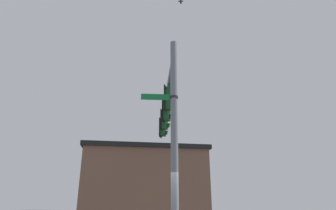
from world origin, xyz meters
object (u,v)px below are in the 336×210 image
(street_name_sign, at_px, (165,97))
(bird_flying, at_px, (181,1))
(traffic_light_mid_inner, at_px, (167,110))
(traffic_light_mid_outer, at_px, (165,120))
(traffic_light_nearest_pole, at_px, (170,98))
(traffic_light_arm_end, at_px, (163,128))

(street_name_sign, height_order, bird_flying, bird_flying)
(bird_flying, bearing_deg, traffic_light_mid_inner, -152.39)
(traffic_light_mid_outer, relative_size, bird_flying, 3.84)
(traffic_light_nearest_pole, bearing_deg, traffic_light_arm_end, -160.85)
(traffic_light_mid_inner, relative_size, traffic_light_arm_end, 1.00)
(traffic_light_mid_outer, bearing_deg, street_name_sign, 15.49)
(traffic_light_arm_end, height_order, street_name_sign, traffic_light_arm_end)
(traffic_light_mid_inner, height_order, bird_flying, bird_flying)
(traffic_light_nearest_pole, bearing_deg, traffic_light_mid_outer, -160.85)
(traffic_light_mid_inner, xyz_separation_m, traffic_light_mid_outer, (-1.63, -0.57, 0.00))
(traffic_light_mid_inner, xyz_separation_m, bird_flying, (2.57, 1.35, 4.38))
(traffic_light_arm_end, bearing_deg, traffic_light_nearest_pole, 19.15)
(traffic_light_nearest_pole, height_order, traffic_light_mid_outer, same)
(traffic_light_mid_inner, bearing_deg, traffic_light_nearest_pole, 19.15)
(traffic_light_mid_inner, distance_m, bird_flying, 5.25)
(street_name_sign, relative_size, bird_flying, 3.74)
(bird_flying, bearing_deg, traffic_light_mid_outer, -155.54)
(traffic_light_nearest_pole, height_order, bird_flying, bird_flying)
(traffic_light_mid_inner, height_order, traffic_light_mid_outer, same)
(bird_flying, bearing_deg, traffic_light_nearest_pole, -140.32)
(street_name_sign, bearing_deg, traffic_light_arm_end, -163.65)
(traffic_light_mid_outer, bearing_deg, bird_flying, 24.46)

